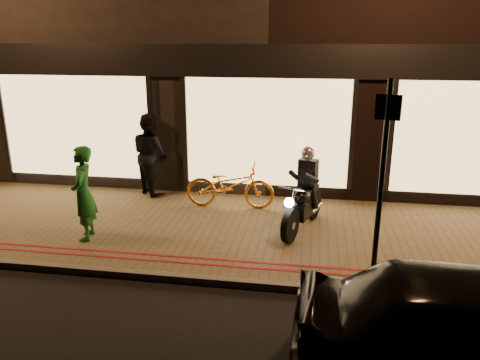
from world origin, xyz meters
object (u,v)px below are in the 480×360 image
(motorcycle, at_px, (304,198))
(sign_post, at_px, (382,172))
(bicycle_gold, at_px, (230,185))
(person_green, at_px, (83,194))

(motorcycle, bearing_deg, sign_post, -39.85)
(motorcycle, xyz_separation_m, sign_post, (1.12, -1.76, 1.06))
(motorcycle, distance_m, bicycle_gold, 1.84)
(motorcycle, relative_size, bicycle_gold, 1.00)
(sign_post, distance_m, person_green, 5.09)
(bicycle_gold, bearing_deg, sign_post, -136.58)
(person_green, bearing_deg, bicycle_gold, 116.28)
(bicycle_gold, relative_size, person_green, 1.10)
(sign_post, xyz_separation_m, person_green, (-4.98, 0.69, -0.82))
(motorcycle, bearing_deg, person_green, -146.70)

